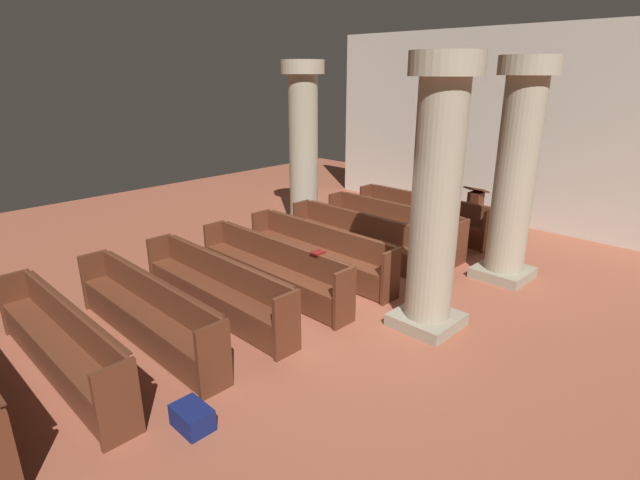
% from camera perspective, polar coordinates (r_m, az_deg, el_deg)
% --- Properties ---
extents(ground_plane, '(19.20, 19.20, 0.00)m').
position_cam_1_polar(ground_plane, '(8.17, 1.18, -6.47)').
color(ground_plane, '#AD5B42').
extents(back_wall, '(10.00, 0.16, 4.50)m').
position_cam_1_polar(back_wall, '(12.59, 21.03, 12.03)').
color(back_wall, beige).
rests_on(back_wall, ground).
extents(pew_row_0, '(3.28, 0.47, 0.88)m').
position_cam_1_polar(pew_row_0, '(11.33, 11.76, 3.04)').
color(pew_row_0, brown).
rests_on(pew_row_0, ground).
extents(pew_row_1, '(3.28, 0.46, 0.88)m').
position_cam_1_polar(pew_row_1, '(10.44, 8.44, 1.88)').
color(pew_row_1, brown).
rests_on(pew_row_1, ground).
extents(pew_row_2, '(3.28, 0.47, 0.88)m').
position_cam_1_polar(pew_row_2, '(9.61, 4.53, 0.51)').
color(pew_row_2, brown).
rests_on(pew_row_2, ground).
extents(pew_row_3, '(3.28, 0.46, 0.88)m').
position_cam_1_polar(pew_row_3, '(8.83, -0.09, -1.12)').
color(pew_row_3, brown).
rests_on(pew_row_3, ground).
extents(pew_row_4, '(3.28, 0.46, 0.88)m').
position_cam_1_polar(pew_row_4, '(8.13, -5.56, -3.03)').
color(pew_row_4, brown).
rests_on(pew_row_4, ground).
extents(pew_row_5, '(3.28, 0.47, 0.88)m').
position_cam_1_polar(pew_row_5, '(7.53, -12.00, -5.24)').
color(pew_row_5, brown).
rests_on(pew_row_5, ground).
extents(pew_row_6, '(3.28, 0.46, 0.88)m').
position_cam_1_polar(pew_row_6, '(7.05, -19.49, -7.70)').
color(pew_row_6, brown).
rests_on(pew_row_6, ground).
extents(pew_row_7, '(3.28, 0.46, 0.88)m').
position_cam_1_polar(pew_row_7, '(6.72, -28.00, -10.31)').
color(pew_row_7, brown).
rests_on(pew_row_7, ground).
extents(pillar_aisle_side, '(0.97, 0.97, 3.76)m').
position_cam_1_polar(pillar_aisle_side, '(8.92, 21.83, 7.59)').
color(pillar_aisle_side, '#9F967E').
rests_on(pillar_aisle_side, ground).
extents(pillar_far_side, '(0.97, 0.97, 3.76)m').
position_cam_1_polar(pillar_far_side, '(11.48, -1.95, 11.19)').
color(pillar_far_side, '#9F967E').
rests_on(pillar_far_side, ground).
extents(pillar_aisle_rear, '(0.94, 0.94, 3.76)m').
position_cam_1_polar(pillar_aisle_rear, '(6.74, 13.37, 5.10)').
color(pillar_aisle_rear, '#9F967E').
rests_on(pillar_aisle_rear, ground).
extents(lectern, '(0.48, 0.45, 1.08)m').
position_cam_1_polar(lectern, '(11.69, 17.49, 2.94)').
color(lectern, '#411E13').
rests_on(lectern, ground).
extents(hymn_book, '(0.16, 0.19, 0.03)m').
position_cam_1_polar(hymn_book, '(7.50, -0.23, -1.46)').
color(hymn_book, maroon).
rests_on(hymn_book, pew_row_4).
extents(kneeler_box_navy, '(0.43, 0.30, 0.24)m').
position_cam_1_polar(kneeler_box_navy, '(5.56, -14.64, -19.34)').
color(kneeler_box_navy, navy).
rests_on(kneeler_box_navy, ground).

